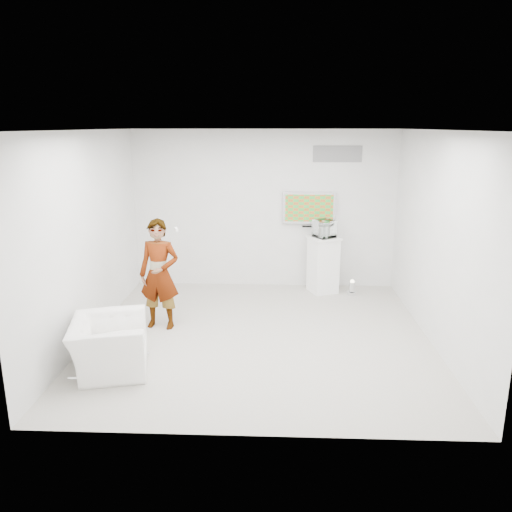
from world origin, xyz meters
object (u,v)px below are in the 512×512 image
(person, at_px, (159,274))
(armchair, at_px, (109,345))
(pedestal, at_px, (323,265))
(floor_uplight, at_px, (352,288))
(tv, at_px, (309,208))

(person, distance_m, armchair, 1.57)
(armchair, bearing_deg, pedestal, -56.04)
(floor_uplight, bearing_deg, person, -152.75)
(tv, bearing_deg, armchair, -127.30)
(armchair, relative_size, pedestal, 0.99)
(tv, height_order, armchair, tv)
(person, bearing_deg, armchair, -96.43)
(tv, bearing_deg, person, -138.09)
(person, height_order, armchair, person)
(pedestal, bearing_deg, armchair, -132.69)
(person, xyz_separation_m, armchair, (-0.34, -1.44, -0.52))
(floor_uplight, bearing_deg, tv, 148.10)
(person, distance_m, floor_uplight, 3.67)
(person, relative_size, floor_uplight, 6.16)
(pedestal, height_order, floor_uplight, pedestal)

